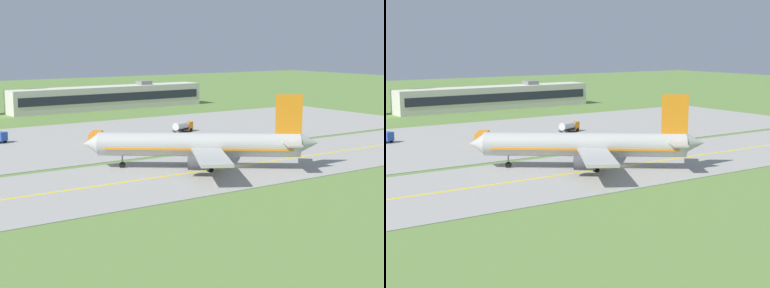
{
  "view_description": "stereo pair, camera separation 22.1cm",
  "coord_description": "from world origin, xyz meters",
  "views": [
    {
      "loc": [
        -65.91,
        -82.85,
        21.63
      ],
      "look_at": [
        -6.23,
        4.19,
        4.0
      ],
      "focal_mm": 58.59,
      "sensor_mm": 36.0,
      "label": 1
    },
    {
      "loc": [
        -65.73,
        -82.97,
        21.63
      ],
      "look_at": [
        -6.23,
        4.19,
        4.0
      ],
      "focal_mm": 58.59,
      "sensor_mm": 36.0,
      "label": 2
    }
  ],
  "objects": [
    {
      "name": "taxiway_strip",
      "position": [
        0.0,
        0.0,
        0.05
      ],
      "size": [
        240.0,
        28.0,
        0.1
      ],
      "primitive_type": "cube",
      "color": "#9E9B93",
      "rests_on": "ground"
    },
    {
      "name": "ground_plane",
      "position": [
        0.0,
        0.0,
        0.0
      ],
      "size": [
        500.0,
        500.0,
        0.0
      ],
      "primitive_type": "plane",
      "color": "olive"
    },
    {
      "name": "apron_pad",
      "position": [
        10.0,
        42.0,
        0.05
      ],
      "size": [
        140.0,
        52.0,
        0.1
      ],
      "primitive_type": "cube",
      "color": "#9E9B93",
      "rests_on": "ground"
    },
    {
      "name": "airplane_lead",
      "position": [
        -5.84,
        1.9,
        4.13
      ],
      "size": [
        33.77,
        29.06,
        12.7
      ],
      "color": "#ADADA8",
      "rests_on": "ground"
    },
    {
      "name": "terminal_building",
      "position": [
        23.98,
        94.55,
        3.6
      ],
      "size": [
        64.11,
        8.47,
        8.35
      ],
      "color": "beige",
      "rests_on": "ground"
    },
    {
      "name": "traffic_cone_near_edge",
      "position": [
        12.31,
        11.67,
        0.3
      ],
      "size": [
        0.44,
        0.44,
        0.6
      ],
      "primitive_type": "cone",
      "color": "orange",
      "rests_on": "ground"
    },
    {
      "name": "taxiway_centreline",
      "position": [
        0.0,
        0.0,
        0.11
      ],
      "size": [
        220.0,
        0.6,
        0.01
      ],
      "primitive_type": "cube",
      "color": "yellow",
      "rests_on": "taxiway_strip"
    },
    {
      "name": "service_truck_baggage",
      "position": [
        14.66,
        38.49,
        1.53
      ],
      "size": [
        6.32,
        4.24,
        2.65
      ],
      "color": "orange",
      "rests_on": "ground"
    },
    {
      "name": "service_truck_catering",
      "position": [
        -9.41,
        35.13,
        1.53
      ],
      "size": [
        5.24,
        6.03,
        2.6
      ],
      "color": "orange",
      "rests_on": "ground"
    }
  ]
}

